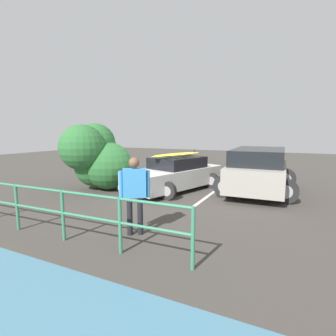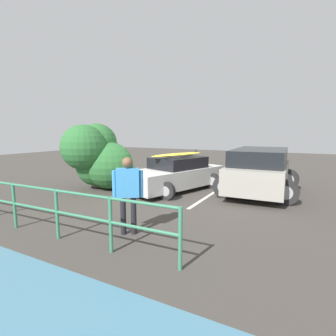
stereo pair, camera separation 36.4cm
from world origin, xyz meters
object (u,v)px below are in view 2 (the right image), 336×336
at_px(person_bystander, 128,189).
at_px(suv_car, 259,170).
at_px(sedan_car, 176,174).
at_px(bush_near_left, 99,157).

bearing_deg(person_bystander, suv_car, -109.07).
height_order(sedan_car, person_bystander, person_bystander).
height_order(suv_car, bush_near_left, bush_near_left).
height_order(suv_car, person_bystander, person_bystander).
xyz_separation_m(sedan_car, suv_car, (-2.99, -0.97, 0.24)).
bearing_deg(bush_near_left, suv_car, -158.95).
relative_size(sedan_car, bush_near_left, 1.73).
relative_size(sedan_car, suv_car, 1.02).
bearing_deg(suv_car, bush_near_left, 21.05).
relative_size(suv_car, person_bystander, 2.56).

